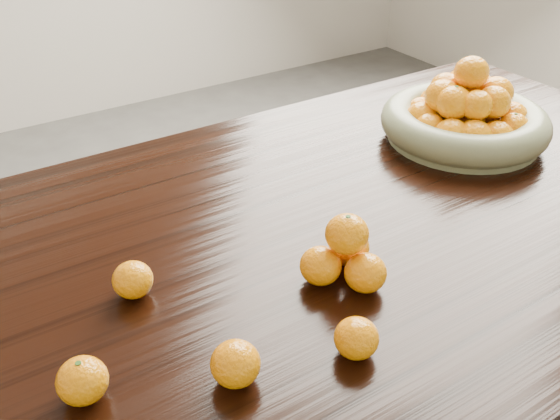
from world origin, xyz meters
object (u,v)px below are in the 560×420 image
dining_table (293,277)px  fruit_bowl (465,117)px  loose_orange_0 (82,381)px  orange_pyramid (346,254)px

dining_table → fruit_bowl: 0.57m
dining_table → loose_orange_0: loose_orange_0 is taller
orange_pyramid → loose_orange_0: size_ratio=2.08×
fruit_bowl → orange_pyramid: (-0.54, -0.25, -0.01)m
dining_table → fruit_bowl: size_ratio=5.32×
orange_pyramid → loose_orange_0: bearing=-177.9°
dining_table → fruit_bowl: fruit_bowl is taller
fruit_bowl → loose_orange_0: fruit_bowl is taller
orange_pyramid → dining_table: bearing=91.9°
dining_table → loose_orange_0: 0.47m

